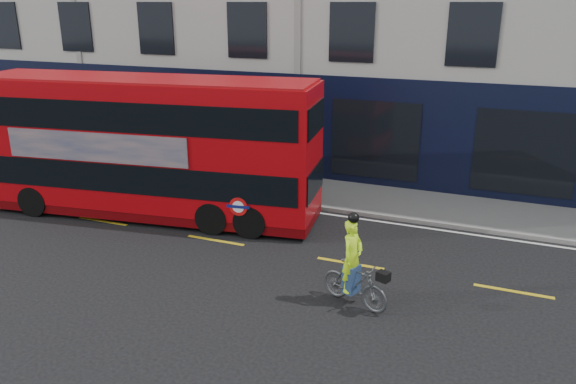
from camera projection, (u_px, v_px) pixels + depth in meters
The scene contains 7 objects.
ground at pixel (188, 262), 14.79m from camera, with size 120.00×120.00×0.00m, color black.
pavement at pixel (282, 188), 20.48m from camera, with size 60.00×3.00×0.12m, color slate.
kerb at pixel (266, 200), 19.16m from camera, with size 60.00×0.12×0.13m, color gray.
road_edge_line at pixel (262, 205), 18.91m from camera, with size 58.00×0.10×0.01m, color silver.
lane_dashes at pixel (216, 240), 16.10m from camera, with size 58.00×0.12×0.01m, color gold, non-canonical shape.
bus at pixel (147, 146), 17.47m from camera, with size 11.02×3.88×4.35m.
cyclist at pixel (354, 275), 12.49m from camera, with size 1.79×1.05×2.20m.
Camera 1 is at (7.46, -11.45, 6.50)m, focal length 35.00 mm.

